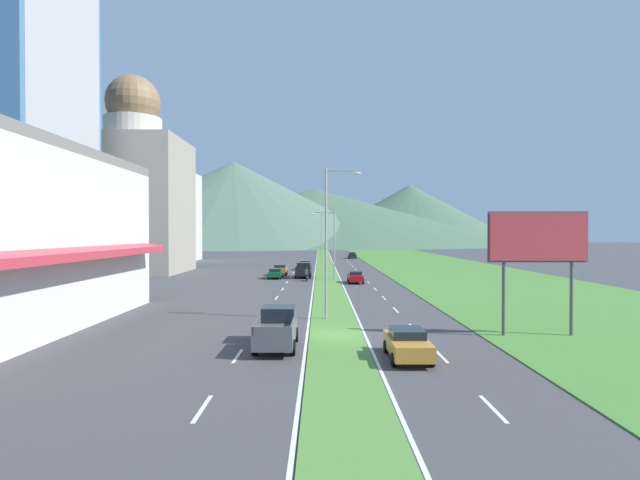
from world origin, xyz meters
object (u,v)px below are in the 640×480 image
Objects in this scene: billboard_roadside at (540,242)px; car_4 at (277,273)px; street_lamp_mid at (333,240)px; car_0 at (354,255)px; street_lamp_near at (331,234)px; pickup_truck_0 at (305,270)px; pickup_truck_1 at (278,329)px; car_2 at (409,344)px; motorcycle_rider at (308,275)px; street_lamp_far at (325,235)px; car_3 at (307,265)px; car_1 at (282,270)px; car_5 at (357,277)px.

car_4 is at bearing 116.37° from billboard_roadside.
street_lamp_mid reaches higher than car_0.
street_lamp_near is 1.44× the size of billboard_roadside.
pickup_truck_0 is 42.79m from pickup_truck_1.
motorcycle_rider is at bearing -171.51° from car_2.
billboard_roadside is at bearing -79.50° from street_lamp_far.
billboard_roadside is 56.85m from car_3.
car_1 is 0.96× the size of car_3.
car_0 is at bearing -15.60° from car_1.
car_0 reaches higher than car_4.
street_lamp_far reaches higher than car_2.
street_lamp_mid is 2.26× the size of car_1.
motorcycle_rider is at bearing -155.55° from car_1.
car_1 reaches higher than car_0.
car_1 is (-6.48, 37.70, -5.27)m from street_lamp_near.
car_1 is at bearing 113.32° from billboard_roadside.
motorcycle_rider is at bearing -177.75° from car_3.
street_lamp_far reaches higher than pickup_truck_0.
car_4 is 0.79× the size of pickup_truck_0.
pickup_truck_0 is (-15.29, 40.08, -4.66)m from billboard_roadside.
car_5 is (3.71, 26.08, -5.31)m from street_lamp_near.
car_5 is (2.84, -4.23, -4.48)m from street_lamp_mid.
pickup_truck_0 is (0.16, -14.41, 0.20)m from car_3.
car_4 is at bearing 114.15° from pickup_truck_0.
billboard_roadside is 1.76× the size of car_4.
motorcycle_rider is at bearing -9.34° from car_0.
billboard_roadside is 11.35m from car_2.
pickup_truck_1 is (-2.98, -69.22, -4.76)m from street_lamp_far.
motorcycle_rider is (-9.57, -58.14, -0.01)m from car_0.
billboard_roadside is (12.33, -66.51, -0.10)m from street_lamp_far.
street_lamp_near is 2.47× the size of car_2.
billboard_roadside is 3.73× the size of motorcycle_rider.
street_lamp_near is at bearing -4.75° from car_0.
street_lamp_near is 48.95m from car_3.
street_lamp_far is 27.61m from car_0.
pickup_truck_1 reaches higher than car_2.
street_lamp_far is 24.29m from car_1.
car_1 is at bearing -15.60° from car_0.
street_lamp_near reaches higher than street_lamp_mid.
pickup_truck_0 is at bearing -96.40° from street_lamp_far.
street_lamp_mid reaches higher than motorcycle_rider.
car_0 is 50.94m from car_1.
car_5 is at bearing -140.36° from pickup_truck_0.
pickup_truck_1 is (-0.02, -42.79, 0.00)m from pickup_truck_0.
car_1 reaches higher than car_5.
street_lamp_mid is 1.67× the size of pickup_truck_1.
car_5 is (0.09, 37.43, -0.01)m from car_2.
car_0 is 53.59m from pickup_truck_0.
street_lamp_far reaches higher than street_lamp_mid.
street_lamp_mid is 1.67× the size of pickup_truck_0.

